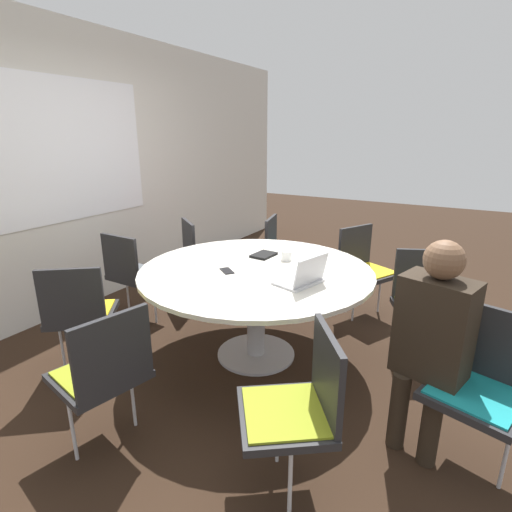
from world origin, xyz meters
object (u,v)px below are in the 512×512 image
(chair_1, at_px, (425,298))
(chair_4, at_px, (201,253))
(chair_0, at_px, (481,379))
(laptop, at_px, (304,277))
(chair_5, at_px, (133,270))
(cell_phone, at_px, (227,271))
(chair_3, at_px, (282,250))
(chair_8, at_px, (299,401))
(chair_6, at_px, (79,309))
(chair_7, at_px, (104,368))
(spiral_notebook, at_px, (264,255))
(coffee_cup, at_px, (287,256))
(chair_2, at_px, (364,264))
(person_0, at_px, (432,334))

(chair_1, height_order, chair_4, same)
(chair_0, height_order, laptop, laptop)
(chair_5, relative_size, cell_phone, 5.58)
(chair_4, bearing_deg, chair_3, 73.40)
(chair_8, bearing_deg, chair_6, 49.11)
(chair_7, distance_m, spiral_notebook, 1.59)
(chair_8, bearing_deg, cell_phone, 13.06)
(chair_7, height_order, spiral_notebook, chair_7)
(chair_0, height_order, coffee_cup, chair_0)
(chair_2, height_order, coffee_cup, chair_2)
(chair_6, relative_size, laptop, 2.37)
(chair_6, distance_m, laptop, 1.60)
(chair_6, bearing_deg, chair_3, 36.10)
(chair_8, xyz_separation_m, spiral_notebook, (1.31, 0.90, 0.23))
(chair_4, distance_m, cell_phone, 1.28)
(chair_3, height_order, cell_phone, chair_3)
(chair_1, distance_m, person_0, 1.01)
(laptop, bearing_deg, cell_phone, -70.83)
(chair_1, distance_m, cell_phone, 1.51)
(chair_1, distance_m, chair_5, 2.49)
(chair_6, bearing_deg, spiral_notebook, 15.20)
(chair_2, xyz_separation_m, chair_8, (-2.17, -0.27, 0.00))
(chair_7, xyz_separation_m, cell_phone, (1.10, -0.06, 0.22))
(chair_7, bearing_deg, chair_8, -62.89)
(chair_5, bearing_deg, chair_4, 75.36)
(chair_3, xyz_separation_m, coffee_cup, (-0.92, -0.48, 0.26))
(chair_1, distance_m, spiral_notebook, 1.29)
(chair_0, height_order, cell_phone, chair_0)
(chair_3, xyz_separation_m, chair_4, (-0.51, 0.69, 0.00))
(chair_0, bearing_deg, chair_5, 9.30)
(chair_3, distance_m, chair_4, 0.86)
(spiral_notebook, bearing_deg, chair_3, 16.14)
(chair_3, bearing_deg, chair_7, -10.19)
(coffee_cup, bearing_deg, person_0, -120.82)
(chair_5, xyz_separation_m, spiral_notebook, (0.34, -1.18, 0.23))
(chair_0, distance_m, cell_phone, 1.72)
(chair_1, relative_size, chair_8, 1.00)
(chair_8, bearing_deg, coffee_cup, -7.72)
(coffee_cup, bearing_deg, chair_1, -74.46)
(chair_1, height_order, chair_3, same)
(chair_0, xyz_separation_m, chair_2, (1.55, 1.01, 0.00))
(chair_5, distance_m, chair_8, 2.29)
(chair_4, distance_m, person_0, 2.60)
(chair_0, bearing_deg, chair_4, -6.50)
(chair_4, relative_size, chair_5, 1.00)
(chair_2, distance_m, laptop, 1.33)
(cell_phone, bearing_deg, chair_0, -97.61)
(spiral_notebook, bearing_deg, chair_6, 142.70)
(chair_1, relative_size, chair_4, 1.00)
(coffee_cup, bearing_deg, chair_8, -152.38)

